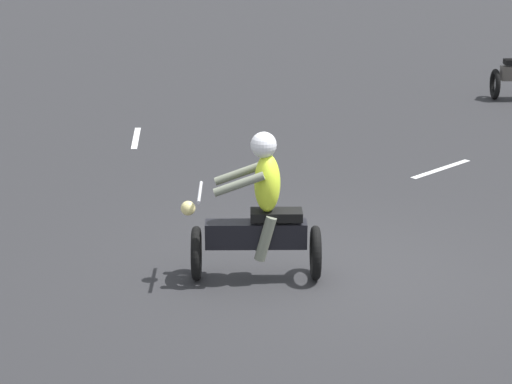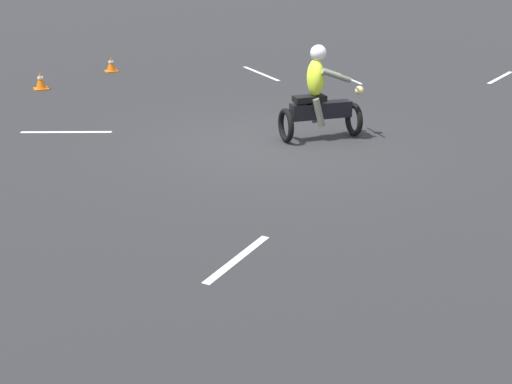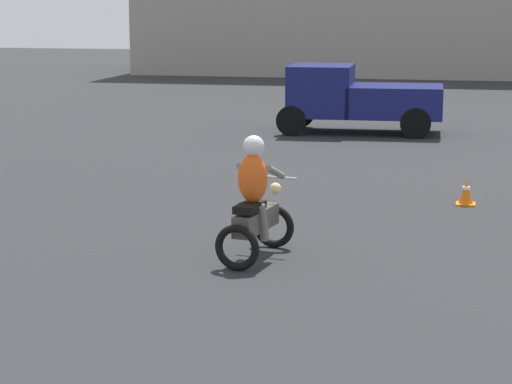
{
  "view_description": "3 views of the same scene",
  "coord_description": "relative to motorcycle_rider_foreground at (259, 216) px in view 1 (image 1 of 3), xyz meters",
  "views": [
    {
      "loc": [
        10.08,
        -2.41,
        4.24
      ],
      "look_at": [
        0.07,
        -0.8,
        1.0
      ],
      "focal_mm": 70.0,
      "sensor_mm": 36.0,
      "label": 1
    },
    {
      "loc": [
        -10.26,
        5.76,
        3.48
      ],
      "look_at": [
        -4.03,
        2.57,
        0.9
      ],
      "focal_mm": 50.0,
      "sensor_mm": 36.0,
      "label": 2
    },
    {
      "loc": [
        -5.39,
        -6.58,
        3.37
      ],
      "look_at": [
        -8.12,
        5.94,
        0.9
      ],
      "focal_mm": 70.0,
      "sensor_mm": 36.0,
      "label": 3
    }
  ],
  "objects": [
    {
      "name": "lane_stripe_w",
      "position": [
        -6.36,
        -1.06,
        -0.72
      ],
      "size": [
        1.41,
        0.23,
        0.01
      ],
      "primitive_type": "cube",
      "rotation": [
        0.0,
        0.0,
        4.62
      ],
      "color": "silver",
      "rests_on": "ground"
    },
    {
      "name": "ground_plane",
      "position": [
        -0.07,
        0.76,
        -0.73
      ],
      "size": [
        120.0,
        120.0,
        0.0
      ],
      "primitive_type": "plane",
      "color": "#28282B"
    },
    {
      "name": "lane_stripe_nw",
      "position": [
        -3.77,
        3.4,
        -0.72
      ],
      "size": [
        0.88,
        1.19,
        0.01
      ],
      "primitive_type": "cube",
      "rotation": [
        0.0,
        0.0,
        3.75
      ],
      "color": "silver",
      "rests_on": "ground"
    },
    {
      "name": "motorcycle_rider_foreground",
      "position": [
        0.0,
        0.0,
        0.0
      ],
      "size": [
        0.84,
        1.55,
        1.66
      ],
      "rotation": [
        0.0,
        0.0,
        2.99
      ],
      "color": "black",
      "rests_on": "ground"
    }
  ]
}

